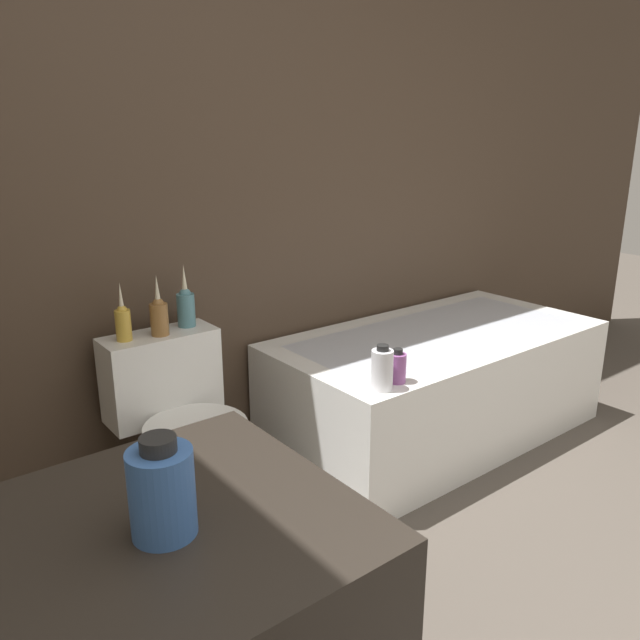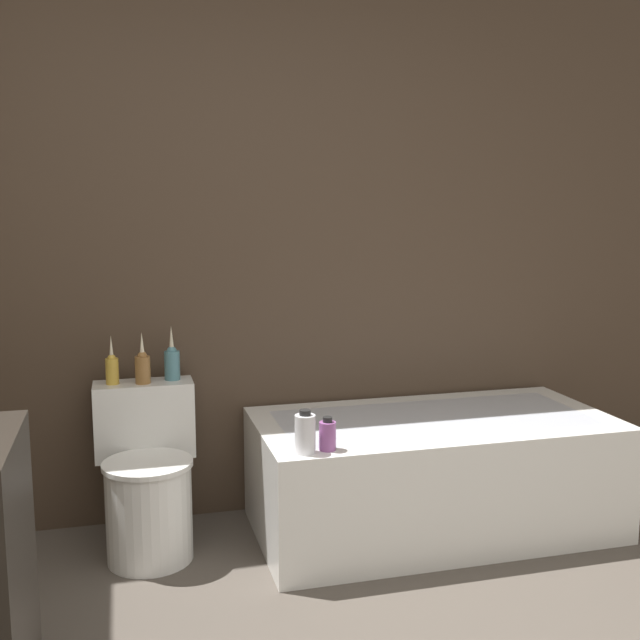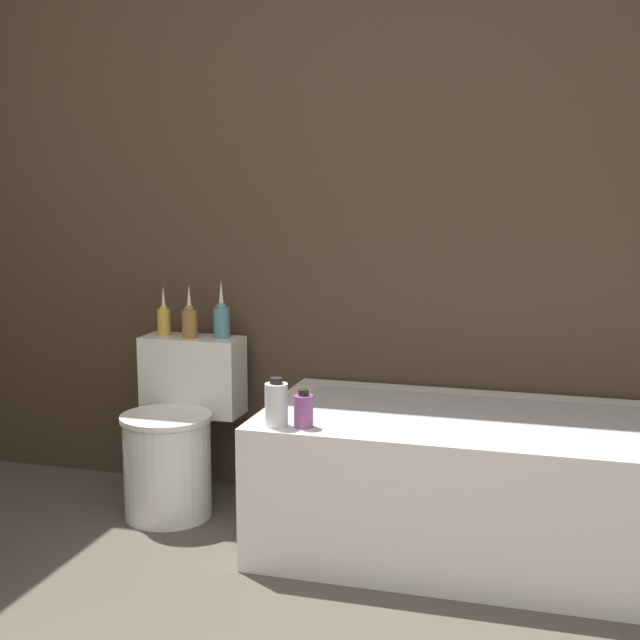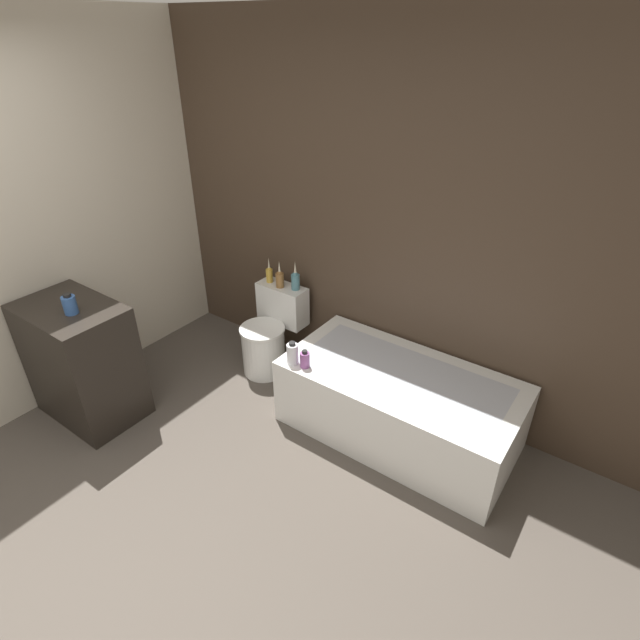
{
  "view_description": "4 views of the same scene",
  "coord_description": "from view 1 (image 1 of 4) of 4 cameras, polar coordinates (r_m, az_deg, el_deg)",
  "views": [
    {
      "loc": [
        -1.34,
        0.1,
        1.38
      ],
      "look_at": [
        0.01,
        1.81,
        0.72
      ],
      "focal_mm": 35.0,
      "sensor_mm": 36.0,
      "label": 1
    },
    {
      "loc": [
        -0.54,
        -1.05,
        1.41
      ],
      "look_at": [
        0.18,
        1.66,
        0.99
      ],
      "focal_mm": 42.0,
      "sensor_mm": 36.0,
      "label": 2
    },
    {
      "loc": [
        1.05,
        -1.17,
        1.34
      ],
      "look_at": [
        0.22,
        1.7,
        0.85
      ],
      "focal_mm": 50.0,
      "sensor_mm": 36.0,
      "label": 3
    },
    {
      "loc": [
        1.84,
        -0.55,
        2.48
      ],
      "look_at": [
        0.26,
        1.67,
        0.85
      ],
      "focal_mm": 28.0,
      "sensor_mm": 36.0,
      "label": 4
    }
  ],
  "objects": [
    {
      "name": "wall_back_tiled",
      "position": [
        2.6,
        -7.45,
        14.92
      ],
      "size": [
        6.4,
        0.06,
        2.6
      ],
      "color": "#423326",
      "rests_on": "ground_plane"
    },
    {
      "name": "vase_silver",
      "position": [
        2.3,
        -14.51,
        0.44
      ],
      "size": [
        0.06,
        0.06,
        0.22
      ],
      "color": "olive",
      "rests_on": "toilet"
    },
    {
      "name": "shampoo_bottle_tall",
      "position": [
        2.21,
        5.7,
        -4.5
      ],
      "size": [
        0.08,
        0.08,
        0.17
      ],
      "color": "silver",
      "rests_on": "bathtub"
    },
    {
      "name": "soap_bottle_glass",
      "position": [
        0.86,
        -14.26,
        -14.88
      ],
      "size": [
        0.09,
        0.09,
        0.14
      ],
      "color": "#335999",
      "rests_on": "vanity_counter"
    },
    {
      "name": "shampoo_bottle_short",
      "position": [
        2.29,
        7.08,
        -4.31
      ],
      "size": [
        0.06,
        0.06,
        0.13
      ],
      "color": "#8C4C8C",
      "rests_on": "bathtub"
    },
    {
      "name": "vase_gold",
      "position": [
        2.28,
        -17.57,
        -0.11
      ],
      "size": [
        0.05,
        0.05,
        0.21
      ],
      "color": "gold",
      "rests_on": "toilet"
    },
    {
      "name": "toilet",
      "position": [
        2.34,
        -12.13,
        -10.9
      ],
      "size": [
        0.42,
        0.53,
        0.68
      ],
      "color": "white",
      "rests_on": "ground"
    },
    {
      "name": "vase_bronze",
      "position": [
        2.39,
        -12.17,
        1.3
      ],
      "size": [
        0.07,
        0.07,
        0.24
      ],
      "color": "teal",
      "rests_on": "toilet"
    },
    {
      "name": "bathtub",
      "position": [
        2.98,
        10.56,
        -5.69
      ],
      "size": [
        1.56,
        0.78,
        0.5
      ],
      "color": "white",
      "rests_on": "ground"
    }
  ]
}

